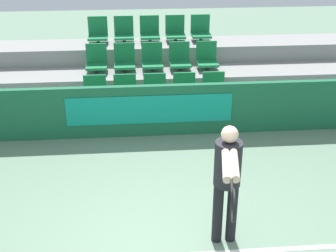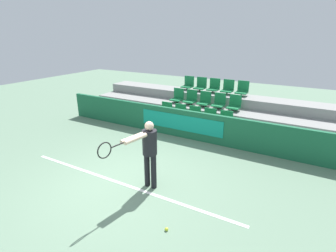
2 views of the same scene
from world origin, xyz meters
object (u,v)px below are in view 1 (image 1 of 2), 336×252
stadium_chair_1 (125,93)px  stadium_chair_7 (152,59)px  stadium_chair_13 (175,31)px  stadium_chair_3 (185,91)px  stadium_chair_9 (207,58)px  stadium_chair_10 (98,33)px  stadium_chair_11 (124,32)px  stadium_chair_4 (214,90)px  stadium_chair_2 (155,92)px  stadium_chair_12 (150,31)px  stadium_chair_14 (201,30)px  stadium_chair_5 (97,61)px  stadium_chair_6 (125,60)px  tennis_player (227,176)px  stadium_chair_0 (95,94)px  stadium_chair_8 (180,59)px

stadium_chair_1 → stadium_chair_7: bearing=58.9°
stadium_chair_13 → stadium_chair_3: bearing=-90.0°
stadium_chair_7 → stadium_chair_9: (1.16, 0.00, 0.00)m
stadium_chair_7 → stadium_chair_10: (-1.16, 0.97, 0.36)m
stadium_chair_1 → stadium_chair_9: size_ratio=1.00×
stadium_chair_3 → stadium_chair_11: (-1.16, 1.93, 0.71)m
stadium_chair_4 → stadium_chair_11: stadium_chair_11 is taller
stadium_chair_2 → stadium_chair_12: size_ratio=1.00×
stadium_chair_3 → stadium_chair_14: (0.58, 1.93, 0.71)m
stadium_chair_3 → stadium_chair_5: stadium_chair_5 is taller
stadium_chair_6 → tennis_player: bearing=-75.9°
stadium_chair_2 → stadium_chair_6: stadium_chair_6 is taller
stadium_chair_1 → tennis_player: bearing=-72.6°
stadium_chair_1 → stadium_chair_0: bearing=180.0°
stadium_chair_8 → stadium_chair_7: bearing=180.0°
stadium_chair_10 → tennis_player: 6.08m
stadium_chair_1 → tennis_player: size_ratio=0.35×
stadium_chair_0 → stadium_chair_1: size_ratio=1.00×
stadium_chair_9 → stadium_chair_14: 1.03m
stadium_chair_12 → stadium_chair_14: same height
stadium_chair_13 → tennis_player: size_ratio=0.35×
stadium_chair_13 → stadium_chair_11: bearing=180.0°
stadium_chair_5 → stadium_chair_8: bearing=0.0°
stadium_chair_5 → stadium_chair_13: (1.75, 0.97, 0.36)m
stadium_chair_2 → stadium_chair_7: size_ratio=1.00×
stadium_chair_2 → stadium_chair_5: 1.55m
stadium_chair_8 → stadium_chair_9: (0.58, 0.00, 0.00)m
stadium_chair_9 → stadium_chair_5: bearing=180.0°
stadium_chair_12 → stadium_chair_13: bearing=0.0°
stadium_chair_12 → tennis_player: size_ratio=0.35×
stadium_chair_1 → stadium_chair_4: (1.75, 0.00, 0.00)m
stadium_chair_3 → stadium_chair_5: size_ratio=1.00×
stadium_chair_6 → stadium_chair_10: (-0.58, 0.97, 0.36)m
stadium_chair_9 → stadium_chair_13: 1.18m
stadium_chair_10 → stadium_chair_13: bearing=0.0°
stadium_chair_11 → stadium_chair_14: size_ratio=1.00×
stadium_chair_4 → stadium_chair_5: 2.55m
stadium_chair_9 → stadium_chair_12: stadium_chair_12 is taller
stadium_chair_14 → stadium_chair_0: bearing=-140.3°
stadium_chair_11 → stadium_chair_0: bearing=-106.8°
stadium_chair_8 → stadium_chair_14: stadium_chair_14 is taller
stadium_chair_8 → stadium_chair_3: bearing=-90.0°
stadium_chair_0 → stadium_chair_11: stadium_chair_11 is taller
stadium_chair_7 → tennis_player: tennis_player is taller
stadium_chair_0 → tennis_player: size_ratio=0.35×
stadium_chair_2 → stadium_chair_12: stadium_chair_12 is taller
stadium_chair_4 → stadium_chair_12: 2.37m
stadium_chair_5 → stadium_chair_10: bearing=90.0°
stadium_chair_3 → stadium_chair_4: (0.58, 0.00, 0.00)m
stadium_chair_1 → stadium_chair_11: stadium_chair_11 is taller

